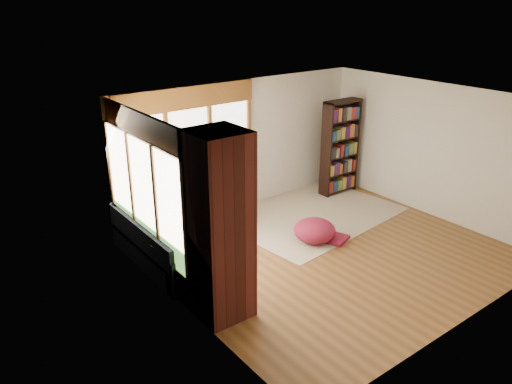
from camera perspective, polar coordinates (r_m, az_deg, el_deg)
floor at (r=8.69m, az=8.18°, el=-6.78°), size 5.50×5.50×0.00m
ceiling at (r=7.80m, az=9.21°, el=10.24°), size 5.50×5.50×0.00m
wall_back at (r=9.96m, az=-1.63°, el=5.32°), size 5.50×0.04×2.60m
wall_front at (r=6.81m, az=23.79°, el=-4.73°), size 5.50×0.04×2.60m
wall_left at (r=6.60m, az=-8.41°, el=-3.81°), size 0.04×5.00×2.60m
wall_right at (r=10.22m, az=19.60°, el=4.49°), size 0.04×5.00×2.60m
windows_back at (r=9.30m, az=-7.56°, el=4.26°), size 2.82×0.10×1.90m
windows_left at (r=7.59m, az=-12.67°, el=-0.22°), size 0.10×2.62×1.90m
roller_blind at (r=8.19m, az=-15.20°, el=4.17°), size 0.03×0.72×0.90m
brick_chimney at (r=6.49m, az=-4.19°, el=-4.10°), size 0.70×0.70×2.60m
sectional_sofa at (r=8.72m, az=-8.96°, el=-4.47°), size 2.20×2.20×0.80m
area_rug at (r=10.09m, az=5.97°, el=-2.40°), size 3.64×2.94×0.01m
bookshelf at (r=10.93m, az=9.59°, el=5.04°), size 0.88×0.29×2.05m
pouf at (r=8.94m, az=6.73°, el=-4.31°), size 0.84×0.84×0.40m
dog_tan at (r=8.74m, az=-7.50°, el=-0.98°), size 0.94×0.75×0.46m
dog_brindle at (r=8.13m, az=-8.68°, el=-3.06°), size 0.56×0.80×0.41m
throw_pillows at (r=8.60m, az=-8.82°, el=-1.23°), size 1.98×1.68×0.45m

